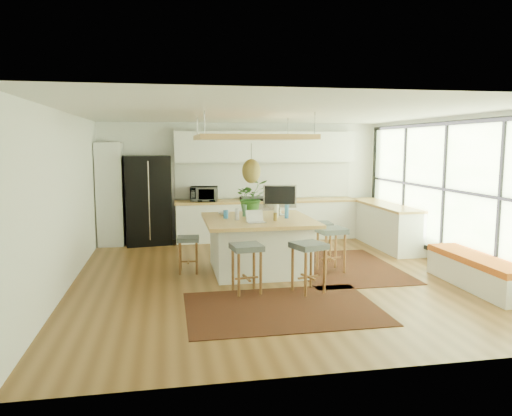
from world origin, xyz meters
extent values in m
plane|color=brown|center=(0.00, 0.00, 0.00)|extent=(7.00, 7.00, 0.00)
plane|color=white|center=(0.00, 0.00, 2.70)|extent=(7.00, 7.00, 0.00)
plane|color=white|center=(0.00, 3.50, 1.35)|extent=(6.50, 0.00, 6.50)
plane|color=white|center=(0.00, -3.50, 1.35)|extent=(6.50, 0.00, 6.50)
plane|color=white|center=(-3.25, 0.00, 1.35)|extent=(0.00, 7.00, 7.00)
plane|color=white|center=(3.25, 0.00, 1.35)|extent=(0.00, 7.00, 7.00)
cube|color=white|center=(-2.95, 3.18, 1.12)|extent=(0.55, 0.60, 2.25)
cube|color=white|center=(0.55, 3.18, 0.44)|extent=(4.20, 0.60, 0.88)
cube|color=#B0813E|center=(0.55, 3.18, 0.90)|extent=(4.24, 0.64, 0.05)
cube|color=white|center=(0.55, 3.48, 1.35)|extent=(4.20, 0.02, 0.80)
cube|color=white|center=(0.55, 3.32, 2.15)|extent=(4.20, 0.34, 0.70)
cube|color=white|center=(2.93, 2.00, 0.44)|extent=(0.60, 2.50, 0.88)
cube|color=#B0813E|center=(2.93, 2.00, 0.90)|extent=(0.64, 2.54, 0.05)
cube|color=black|center=(-0.22, -1.60, 0.01)|extent=(2.60, 1.80, 0.01)
cube|color=black|center=(1.39, 0.36, 0.01)|extent=(1.80, 2.60, 0.01)
imported|color=#A5A5AA|center=(-0.90, 3.19, 1.13)|extent=(0.64, 0.41, 0.41)
imported|color=#1E4C19|center=(-0.22, 0.87, 1.18)|extent=(0.66, 0.72, 0.50)
imported|color=white|center=(-0.72, 0.93, 0.96)|extent=(0.24, 0.24, 0.05)
cylinder|color=#3076C1|center=(-0.73, 0.51, 1.03)|extent=(0.07, 0.07, 0.19)
cylinder|color=silver|center=(-0.58, 0.26, 1.03)|extent=(0.07, 0.07, 0.19)
cylinder|color=olive|center=(0.07, 0.11, 1.03)|extent=(0.07, 0.07, 0.19)
cylinder|color=white|center=(0.17, 0.46, 1.03)|extent=(0.07, 0.07, 0.19)
cylinder|color=#4A7C5D|center=(-0.38, 0.66, 1.03)|extent=(0.07, 0.07, 0.19)
cylinder|color=#3076C1|center=(0.32, 0.31, 1.03)|extent=(0.07, 0.07, 0.19)
camera|label=1|loc=(-1.71, -7.71, 2.20)|focal=33.83mm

